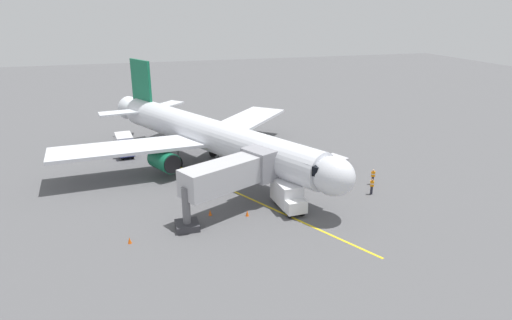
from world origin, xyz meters
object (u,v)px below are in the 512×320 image
at_px(ground_crew_wing_walker, 372,186).
at_px(safety_cone_wing_port, 210,213).
at_px(safety_cone_nose_right, 130,240).
at_px(baggage_cart_portside, 337,161).
at_px(box_truck_starboard_side, 288,195).
at_px(ground_crew_loader, 373,177).
at_px(ground_crew_marshaller, 342,185).
at_px(safety_cone_wing_starboard, 247,213).
at_px(safety_cone_nose_left, 373,183).
at_px(box_truck_near_nose, 125,145).
at_px(airplane, 208,135).
at_px(jet_bridge, 236,173).

xyz_separation_m(ground_crew_wing_walker, safety_cone_wing_port, (16.95, 0.12, -0.61)).
bearing_deg(safety_cone_nose_right, baggage_cart_portside, -153.96).
height_order(box_truck_starboard_side, safety_cone_wing_port, box_truck_starboard_side).
xyz_separation_m(box_truck_starboard_side, safety_cone_nose_right, (14.78, 2.54, -1.11)).
bearing_deg(box_truck_starboard_side, ground_crew_loader, -163.77).
bearing_deg(ground_crew_marshaller, box_truck_starboard_side, 16.84).
bearing_deg(safety_cone_wing_starboard, safety_cone_nose_left, -167.27).
bearing_deg(safety_cone_wing_port, ground_crew_wing_walker, -179.58).
relative_size(safety_cone_nose_left, safety_cone_wing_starboard, 1.00).
bearing_deg(box_truck_near_nose, ground_crew_marshaller, 138.28).
distance_m(ground_crew_wing_walker, safety_cone_nose_left, 2.68).
xyz_separation_m(ground_crew_wing_walker, safety_cone_wing_starboard, (13.67, 1.23, -0.61)).
distance_m(ground_crew_loader, baggage_cart_portside, 6.36).
bearing_deg(box_truck_near_nose, safety_cone_nose_left, 144.57).
relative_size(safety_cone_wing_port, safety_cone_wing_starboard, 1.00).
bearing_deg(airplane, safety_cone_nose_right, 59.08).
distance_m(safety_cone_nose_left, safety_cone_wing_starboard, 15.48).
bearing_deg(safety_cone_wing_port, baggage_cart_portside, -153.03).
bearing_deg(jet_bridge, ground_crew_wing_walker, 178.57).
distance_m(box_truck_near_nose, safety_cone_wing_port, 21.87).
bearing_deg(airplane, baggage_cart_portside, 164.13).
xyz_separation_m(ground_crew_loader, box_truck_near_nose, (25.80, -18.05, 0.50)).
distance_m(box_truck_near_nose, safety_cone_wing_starboard, 24.16).
bearing_deg(ground_crew_loader, baggage_cart_portside, -78.41).
xyz_separation_m(baggage_cart_portside, safety_cone_nose_right, (24.52, 11.98, -0.38)).
distance_m(safety_cone_wing_port, safety_cone_wing_starboard, 3.46).
xyz_separation_m(ground_crew_wing_walker, ground_crew_loader, (-1.54, -2.41, 0.00)).
relative_size(airplane, safety_cone_nose_right, 68.25).
bearing_deg(safety_cone_wing_port, safety_cone_nose_left, -172.87).
distance_m(ground_crew_marshaller, safety_cone_nose_left, 4.30).
relative_size(airplane, box_truck_near_nose, 7.86).
xyz_separation_m(jet_bridge, box_truck_starboard_side, (-4.84, 1.16, -2.38)).
bearing_deg(ground_crew_loader, ground_crew_wing_walker, 57.39).
relative_size(baggage_cart_portside, safety_cone_wing_port, 5.34).
distance_m(ground_crew_wing_walker, baggage_cart_portside, 8.64).
relative_size(airplane, box_truck_starboard_side, 7.98).
height_order(jet_bridge, ground_crew_loader, jet_bridge).
relative_size(ground_crew_marshaller, safety_cone_wing_starboard, 3.11).
xyz_separation_m(box_truck_near_nose, box_truck_starboard_side, (-14.78, 21.26, 0.00)).
bearing_deg(jet_bridge, safety_cone_wing_starboard, 112.48).
bearing_deg(box_truck_near_nose, airplane, 141.89).
height_order(ground_crew_loader, safety_cone_nose_right, ground_crew_loader).
height_order(ground_crew_marshaller, box_truck_starboard_side, box_truck_starboard_side).
distance_m(airplane, safety_cone_nose_left, 19.59).
relative_size(box_truck_near_nose, safety_cone_nose_left, 8.68).
xyz_separation_m(ground_crew_marshaller, safety_cone_nose_left, (-4.15, -0.93, -0.61)).
bearing_deg(ground_crew_loader, safety_cone_nose_left, 65.00).
xyz_separation_m(airplane, safety_cone_nose_right, (9.70, 16.19, -3.73)).
xyz_separation_m(jet_bridge, safety_cone_wing_port, (2.62, 0.48, -3.49)).
distance_m(airplane, safety_cone_nose_right, 19.24).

